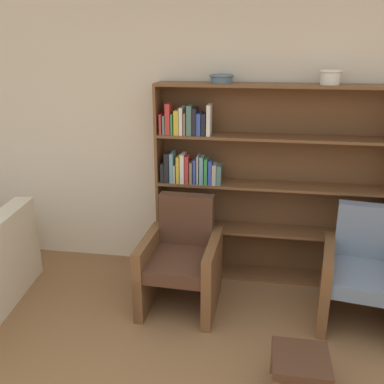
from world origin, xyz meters
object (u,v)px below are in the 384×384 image
(armchair_cushioned, at_px, (363,275))
(footstool, at_px, (301,363))
(bowl_stoneware, at_px, (222,78))
(bookshelf, at_px, (248,187))
(bowl_olive, at_px, (331,76))
(armchair_leather, at_px, (181,260))

(armchair_cushioned, height_order, footstool, armchair_cushioned)
(bowl_stoneware, height_order, armchair_cushioned, bowl_stoneware)
(bookshelf, distance_m, footstool, 1.72)
(bookshelf, xyz_separation_m, bowl_olive, (0.64, -0.02, 1.02))
(armchair_leather, bearing_deg, bowl_olive, -151.15)
(bookshelf, height_order, footstool, bookshelf)
(bowl_olive, distance_m, armchair_leather, 2.00)
(armchair_leather, bearing_deg, armchair_cushioned, -177.93)
(bowl_stoneware, bearing_deg, armchair_cushioned, -25.47)
(bowl_stoneware, relative_size, bowl_olive, 1.17)
(bowl_olive, xyz_separation_m, armchair_leather, (-1.17, -0.59, -1.51))
(armchair_cushioned, bearing_deg, bowl_stoneware, -16.38)
(bowl_stoneware, distance_m, footstool, 2.35)
(bookshelf, distance_m, bowl_olive, 1.21)
(bowl_olive, xyz_separation_m, footstool, (-0.22, -1.51, -1.69))
(armchair_cushioned, bearing_deg, bowl_olive, -51.92)
(bowl_stoneware, distance_m, armchair_cushioned, 2.03)
(bowl_olive, relative_size, armchair_cushioned, 0.20)
(bowl_stoneware, height_order, footstool, bowl_stoneware)
(bowl_stoneware, distance_m, bowl_olive, 0.91)
(bookshelf, xyz_separation_m, bowl_stoneware, (-0.27, -0.02, 1.00))
(bowl_olive, distance_m, armchair_cushioned, 1.66)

